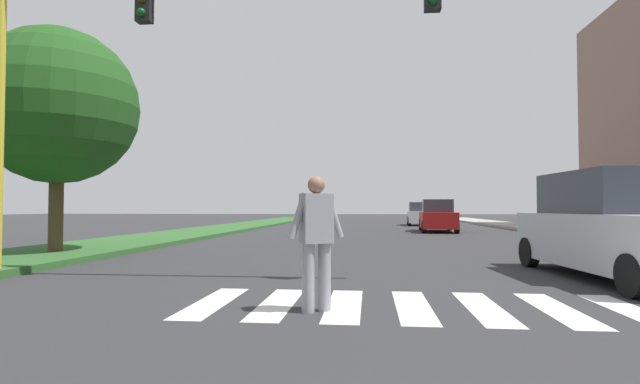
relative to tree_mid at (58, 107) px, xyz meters
The scene contains 10 objects.
ground_plane 18.91m from the tree_mid, 61.55° to the left, with size 140.00×140.00×0.00m, color #2D2D30.
crosswalk 11.13m from the tree_mid, 32.11° to the right, with size 5.85×2.20×0.01m.
median_strip 14.78m from the tree_mid, 90.83° to the left, with size 3.59×64.00×0.15m, color #2D5B28.
tree_mid is the anchor object (origin of this frame).
sidewalk_right 23.30m from the tree_mid, 38.34° to the left, with size 3.00×64.00×0.15m, color #9E9991.
traffic_light_gantry 5.49m from the tree_mid, 40.96° to the right, with size 9.56×0.30×6.00m.
pedestrian_performer 10.12m from the tree_mid, 38.26° to the right, with size 0.70×0.43×1.69m.
suv_crossing 13.35m from the tree_mid, 11.82° to the right, with size 2.27×4.73×1.97m.
sedan_midblock 19.17m from the tree_mid, 51.00° to the left, with size 2.09×4.65×1.74m.
sedan_distant 27.14m from the tree_mid, 63.76° to the left, with size 1.97×4.28×1.70m.
Camera 1 is at (-0.56, 1.76, 1.29)m, focal length 27.16 mm.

